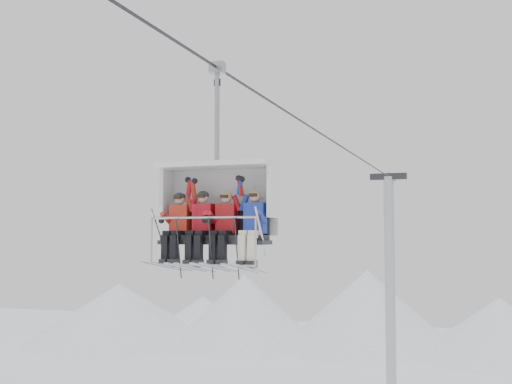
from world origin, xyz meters
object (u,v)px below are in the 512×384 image
(chairlift_carrier, at_px, (219,202))
(skier_center_right, at_px, (224,225))
(skier_far_left, at_px, (178,226))
(lift_tower_right, at_px, (390,314))
(skier_far_right, at_px, (253,225))
(skier_center_left, at_px, (201,225))

(chairlift_carrier, relative_size, skier_center_right, 2.36)
(chairlift_carrier, bearing_deg, skier_center_right, -52.03)
(chairlift_carrier, height_order, skier_center_right, chairlift_carrier)
(skier_far_left, height_order, skier_center_right, skier_center_right)
(lift_tower_right, relative_size, skier_center_right, 7.99)
(lift_tower_right, height_order, skier_far_right, lift_tower_right)
(skier_center_left, bearing_deg, skier_center_right, -0.25)
(chairlift_carrier, distance_m, skier_far_left, 0.93)
(skier_center_left, relative_size, skier_center_right, 1.00)
(skier_far_left, relative_size, skier_center_left, 1.00)
(skier_far_left, xyz_separation_m, skier_center_right, (0.99, 0.00, 0.00))
(chairlift_carrier, xyz_separation_m, skier_far_right, (0.82, -0.30, -0.46))
(lift_tower_right, xyz_separation_m, skier_center_right, (0.24, -24.48, 4.41))
(skier_center_left, height_order, skier_far_right, same)
(lift_tower_right, bearing_deg, skier_far_right, -88.08)
(skier_far_left, relative_size, skier_far_right, 1.00)
(lift_tower_right, distance_m, skier_far_right, 24.89)
(skier_center_left, height_order, skier_center_right, skier_center_left)
(lift_tower_right, distance_m, chairlift_carrier, 24.66)
(skier_far_left, xyz_separation_m, skier_center_left, (0.50, 0.00, 0.01))
(skier_far_left, xyz_separation_m, skier_far_right, (1.57, 0.00, 0.01))
(chairlift_carrier, bearing_deg, skier_far_left, -157.63)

